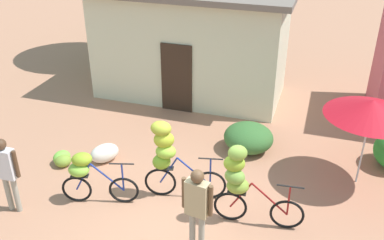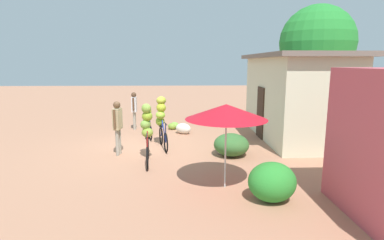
# 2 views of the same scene
# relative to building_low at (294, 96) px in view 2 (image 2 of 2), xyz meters

# --- Properties ---
(ground_plane) EXTENTS (60.00, 60.00, 0.00)m
(ground_plane) POSITION_rel_building_low_xyz_m (1.50, -5.72, -1.66)
(ground_plane) COLOR #AD7659
(building_low) EXTENTS (5.99, 3.09, 3.28)m
(building_low) POSITION_rel_building_low_xyz_m (0.00, 0.00, 0.00)
(building_low) COLOR beige
(building_low) RESTS_ON ground
(tree_behind_building) EXTENTS (3.54, 3.54, 5.67)m
(tree_behind_building) POSITION_rel_building_low_xyz_m (-3.16, 2.14, 2.22)
(tree_behind_building) COLOR brown
(tree_behind_building) RESTS_ON ground
(hedge_bush_front_left) EXTENTS (1.21, 1.12, 0.71)m
(hedge_bush_front_left) POSITION_rel_building_low_xyz_m (2.39, -2.84, -1.31)
(hedge_bush_front_left) COLOR #36672F
(hedge_bush_front_left) RESTS_ON ground
(hedge_bush_front_right) EXTENTS (0.90, 1.02, 0.86)m
(hedge_bush_front_right) POSITION_rel_building_low_xyz_m (5.72, -2.51, -1.23)
(hedge_bush_front_right) COLOR #2C8C30
(hedge_bush_front_right) RESTS_ON ground
(market_umbrella) EXTENTS (1.90, 1.90, 2.00)m
(market_umbrella) POSITION_rel_building_low_xyz_m (4.95, -3.40, 0.17)
(market_umbrella) COLOR beige
(market_umbrella) RESTS_ON ground
(bicycle_leftmost) EXTENTS (1.54, 0.55, 1.15)m
(bicycle_leftmost) POSITION_rel_building_low_xyz_m (-0.32, -5.80, -0.96)
(bicycle_leftmost) COLOR black
(bicycle_leftmost) RESTS_ON ground
(bicycle_near_pile) EXTENTS (1.68, 0.56, 1.76)m
(bicycle_near_pile) POSITION_rel_building_low_xyz_m (1.18, -5.13, -0.61)
(bicycle_near_pile) COLOR black
(bicycle_near_pile) RESTS_ON ground
(bicycle_center_loaded) EXTENTS (1.73, 0.46, 1.72)m
(bicycle_center_loaded) POSITION_rel_building_low_xyz_m (2.75, -5.47, -0.68)
(bicycle_center_loaded) COLOR black
(bicycle_center_loaded) RESTS_ON ground
(banana_pile_on_ground) EXTENTS (0.57, 0.60, 0.31)m
(banana_pile_on_ground) POSITION_rel_building_low_xyz_m (-1.63, -4.79, -1.51)
(banana_pile_on_ground) COLOR #78C340
(banana_pile_on_ground) RESTS_ON ground
(produce_sack) EXTENTS (0.77, 0.82, 0.44)m
(produce_sack) POSITION_rel_building_low_xyz_m (-0.74, -4.35, -1.44)
(produce_sack) COLOR silver
(produce_sack) RESTS_ON ground
(person_vendor) EXTENTS (0.57, 0.26, 1.74)m
(person_vendor) POSITION_rel_building_low_xyz_m (2.19, -6.46, -0.58)
(person_vendor) COLOR gray
(person_vendor) RESTS_ON ground
(person_bystander) EXTENTS (0.58, 0.22, 1.66)m
(person_bystander) POSITION_rel_building_low_xyz_m (-1.64, -6.51, -0.64)
(person_bystander) COLOR gray
(person_bystander) RESTS_ON ground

